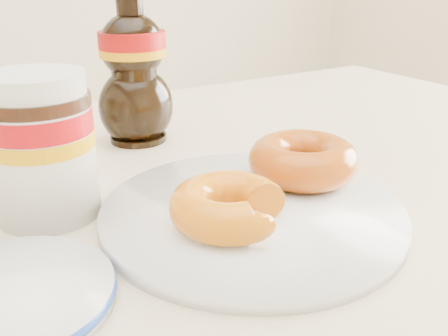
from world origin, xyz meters
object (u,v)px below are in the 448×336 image
syrup_bottle (134,68)px  nutella_jar (41,141)px  dark_jar (25,130)px  donut_bitten (228,206)px  plate (252,212)px  blue_rim_saucer (10,296)px  donut_whole (303,159)px  dining_table (182,276)px

syrup_bottle → nutella_jar: bearing=-134.7°
dark_jar → nutella_jar: bearing=-93.7°
donut_bitten → syrup_bottle: size_ratio=0.52×
plate → blue_rim_saucer: size_ratio=1.91×
plate → syrup_bottle: size_ratio=1.43×
blue_rim_saucer → syrup_bottle: bearing=53.0°
syrup_bottle → plate: bearing=-89.8°
donut_bitten → donut_whole: bearing=36.5°
dark_jar → donut_whole: bearing=-42.9°
syrup_bottle → donut_whole: bearing=-70.9°
dining_table → donut_bitten: donut_bitten is taller
nutella_jar → syrup_bottle: size_ratio=0.69×
dining_table → syrup_bottle: syrup_bottle is taller
plate → nutella_jar: nutella_jar is taller
dining_table → donut_whole: bearing=-14.8°
nutella_jar → blue_rim_saucer: size_ratio=0.92×
plate → donut_bitten: 0.05m
syrup_bottle → dining_table: bearing=-102.0°
nutella_jar → syrup_bottle: bearing=45.3°
donut_bitten → donut_whole: (0.12, 0.05, 0.00)m
dining_table → plate: size_ratio=4.96×
syrup_bottle → dark_jar: size_ratio=2.07×
donut_bitten → dark_jar: dark_jar is taller
donut_bitten → syrup_bottle: (0.04, 0.29, 0.07)m
nutella_jar → syrup_bottle: 0.22m
blue_rim_saucer → plate: bearing=4.4°
dark_jar → syrup_bottle: bearing=10.2°
donut_bitten → blue_rim_saucer: bearing=-164.8°
plate → donut_whole: size_ratio=2.46×
plate → blue_rim_saucer: 0.22m
dark_jar → donut_bitten: bearing=-67.0°
donut_bitten → donut_whole: size_ratio=0.89×
donut_whole → blue_rim_saucer: donut_whole is taller
syrup_bottle → dark_jar: 0.16m
donut_whole → nutella_jar: 0.26m
nutella_jar → donut_whole: bearing=-19.3°
plate → donut_whole: donut_whole is taller
syrup_bottle → dark_jar: bearing=-169.8°
dining_table → plate: plate is taller
plate → donut_bitten: (-0.04, -0.02, 0.02)m
donut_bitten → syrup_bottle: 0.30m
dining_table → dark_jar: (-0.10, 0.18, 0.13)m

